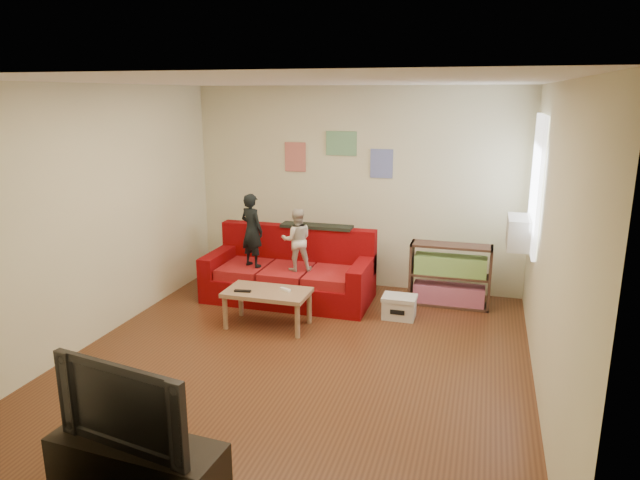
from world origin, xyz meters
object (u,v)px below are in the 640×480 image
(coffee_table, at_px, (267,296))
(tv_stand, at_px, (138,471))
(sofa, at_px, (291,275))
(television, at_px, (132,401))
(file_box, at_px, (399,307))
(child_b, at_px, (297,240))
(child_a, at_px, (252,230))
(bookshelf, at_px, (450,278))

(coffee_table, height_order, tv_stand, tv_stand)
(sofa, height_order, television, television)
(file_box, relative_size, television, 0.39)
(coffee_table, relative_size, file_box, 2.41)
(file_box, bearing_deg, television, -107.62)
(coffee_table, distance_m, tv_stand, 2.96)
(file_box, bearing_deg, coffee_table, -154.53)
(file_box, bearing_deg, child_b, 174.69)
(sofa, bearing_deg, coffee_table, -86.56)
(child_b, distance_m, file_box, 1.50)
(child_a, relative_size, tv_stand, 0.81)
(sofa, distance_m, television, 3.95)
(child_a, distance_m, file_box, 2.07)
(television, bearing_deg, child_b, 102.31)
(bookshelf, relative_size, file_box, 2.50)
(child_b, distance_m, coffee_table, 0.92)
(coffee_table, bearing_deg, child_a, 122.75)
(sofa, distance_m, tv_stand, 3.93)
(child_b, relative_size, coffee_table, 0.82)
(television, bearing_deg, child_a, 111.33)
(child_b, relative_size, television, 0.78)
(child_a, xyz_separation_m, tv_stand, (0.77, -3.74, -0.70))
(child_a, xyz_separation_m, television, (0.77, -3.74, -0.19))
(bookshelf, distance_m, file_box, 0.83)
(child_b, height_order, bookshelf, child_b)
(child_b, height_order, file_box, child_b)
(sofa, relative_size, television, 2.09)
(file_box, relative_size, tv_stand, 0.34)
(child_a, distance_m, child_b, 0.61)
(bookshelf, bearing_deg, tv_stand, -111.77)
(child_a, xyz_separation_m, coffee_table, (0.51, -0.79, -0.55))
(child_a, distance_m, tv_stand, 3.88)
(sofa, bearing_deg, child_a, -159.15)
(tv_stand, bearing_deg, bookshelf, 72.09)
(sofa, height_order, child_a, child_a)
(coffee_table, bearing_deg, file_box, 25.47)
(child_b, xyz_separation_m, television, (0.17, -3.74, -0.11))
(file_box, bearing_deg, tv_stand, -107.62)
(child_a, height_order, file_box, child_a)
(sofa, height_order, bookshelf, sofa)
(child_a, bearing_deg, tv_stand, 124.66)
(sofa, height_order, file_box, sofa)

